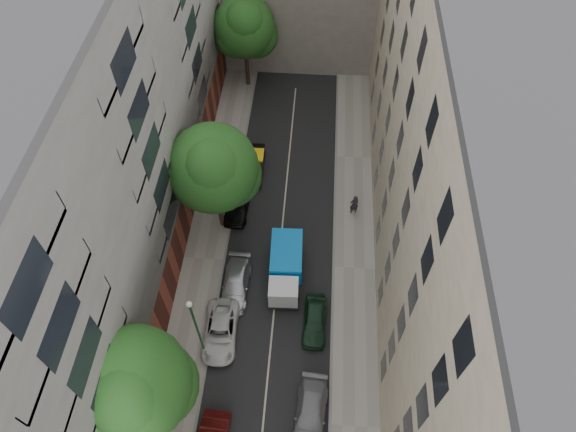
# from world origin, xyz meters

# --- Properties ---
(ground) EXTENTS (120.00, 120.00, 0.00)m
(ground) POSITION_xyz_m (0.00, 0.00, 0.00)
(ground) COLOR #4C4C49
(ground) RESTS_ON ground
(road_surface) EXTENTS (8.00, 44.00, 0.02)m
(road_surface) POSITION_xyz_m (0.00, 0.00, 0.01)
(road_surface) COLOR black
(road_surface) RESTS_ON ground
(sidewalk_left) EXTENTS (3.00, 44.00, 0.15)m
(sidewalk_left) POSITION_xyz_m (-5.50, 0.00, 0.07)
(sidewalk_left) COLOR gray
(sidewalk_left) RESTS_ON ground
(sidewalk_right) EXTENTS (3.00, 44.00, 0.15)m
(sidewalk_right) POSITION_xyz_m (5.50, 0.00, 0.07)
(sidewalk_right) COLOR gray
(sidewalk_right) RESTS_ON ground
(building_left) EXTENTS (8.00, 44.00, 20.00)m
(building_left) POSITION_xyz_m (-11.00, 0.00, 10.00)
(building_left) COLOR #444240
(building_left) RESTS_ON ground
(building_right) EXTENTS (8.00, 44.00, 20.00)m
(building_right) POSITION_xyz_m (11.00, 0.00, 10.00)
(building_right) COLOR beige
(building_right) RESTS_ON ground
(tarp_truck) EXTENTS (2.29, 5.41, 2.47)m
(tarp_truck) POSITION_xyz_m (0.60, -1.07, 1.36)
(tarp_truck) COLOR black
(tarp_truck) RESTS_ON ground
(car_left_2) EXTENTS (2.30, 4.74, 1.30)m
(car_left_2) POSITION_xyz_m (-3.33, -5.80, 0.65)
(car_left_2) COLOR silver
(car_left_2) RESTS_ON ground
(car_left_3) EXTENTS (1.92, 4.53, 1.31)m
(car_left_3) POSITION_xyz_m (-2.80, -2.20, 0.65)
(car_left_3) COLOR #B8B8BD
(car_left_3) RESTS_ON ground
(car_left_4) EXTENTS (1.94, 4.43, 1.48)m
(car_left_4) POSITION_xyz_m (-3.60, 4.84, 0.74)
(car_left_4) COLOR black
(car_left_4) RESTS_ON ground
(car_left_5) EXTENTS (1.62, 4.43, 1.45)m
(car_left_5) POSITION_xyz_m (-2.80, 9.00, 0.73)
(car_left_5) COLOR black
(car_left_5) RESTS_ON ground
(car_right_1) EXTENTS (2.18, 4.67, 1.32)m
(car_right_1) POSITION_xyz_m (2.80, -10.62, 0.66)
(car_right_1) COLOR gray
(car_right_1) RESTS_ON ground
(car_right_2) EXTENTS (1.66, 3.95, 1.34)m
(car_right_2) POSITION_xyz_m (2.80, -4.60, 0.67)
(car_right_2) COLOR #15301E
(car_right_2) RESTS_ON ground
(tree_near) EXTENTS (6.28, 6.15, 9.17)m
(tree_near) POSITION_xyz_m (-6.30, -11.55, 6.06)
(tree_near) COLOR #382619
(tree_near) RESTS_ON sidewalk_left
(tree_mid) EXTENTS (6.34, 6.21, 9.53)m
(tree_mid) POSITION_xyz_m (-4.50, 3.11, 6.34)
(tree_mid) COLOR #382619
(tree_mid) RESTS_ON sidewalk_left
(tree_far) EXTENTS (5.65, 5.42, 9.00)m
(tree_far) POSITION_xyz_m (-4.50, 19.89, 6.11)
(tree_far) COLOR #382619
(tree_far) RESTS_ON sidewalk_left
(lamp_post) EXTENTS (0.36, 0.36, 6.99)m
(lamp_post) POSITION_xyz_m (-4.20, -7.12, 4.41)
(lamp_post) COLOR #185626
(lamp_post) RESTS_ON sidewalk_left
(pedestrian) EXTENTS (0.81, 0.65, 1.93)m
(pedestrian) POSITION_xyz_m (5.42, 5.08, 1.12)
(pedestrian) COLOR black
(pedestrian) RESTS_ON sidewalk_right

